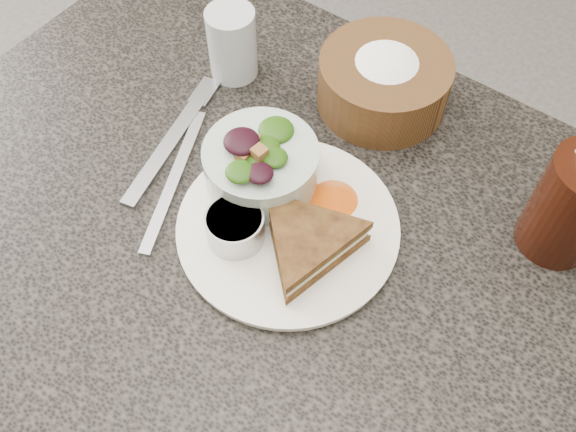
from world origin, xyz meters
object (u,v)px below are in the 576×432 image
(dining_table, at_px, (287,352))
(water_glass, at_px, (232,43))
(salad_bowl, at_px, (261,160))
(cola_glass, at_px, (575,203))
(dressing_ramekin, at_px, (235,227))
(bread_basket, at_px, (385,75))
(sandwich, at_px, (308,242))
(dinner_plate, at_px, (288,228))

(dining_table, xyz_separation_m, water_glass, (-0.21, 0.17, 0.42))
(salad_bowl, bearing_deg, cola_glass, 23.50)
(dressing_ramekin, distance_m, cola_glass, 0.37)
(salad_bowl, height_order, water_glass, water_glass)
(cola_glass, distance_m, water_glass, 0.47)
(bread_basket, relative_size, water_glass, 1.72)
(dressing_ramekin, relative_size, water_glass, 0.67)
(salad_bowl, bearing_deg, dining_table, -29.66)
(dressing_ramekin, xyz_separation_m, cola_glass, (0.29, 0.22, 0.04))
(cola_glass, relative_size, water_glass, 1.48)
(dining_table, bearing_deg, sandwich, -17.70)
(dining_table, distance_m, cola_glass, 0.54)
(dressing_ramekin, bearing_deg, bread_basket, 86.29)
(dinner_plate, height_order, salad_bowl, salad_bowl)
(dinner_plate, distance_m, sandwich, 0.05)
(dinner_plate, xyz_separation_m, sandwich, (0.04, -0.01, 0.02))
(cola_glass, bearing_deg, dinner_plate, -146.00)
(sandwich, height_order, dressing_ramekin, same)
(bread_basket, bearing_deg, sandwich, -77.13)
(sandwich, distance_m, water_glass, 0.31)
(sandwich, xyz_separation_m, dressing_ramekin, (-0.08, -0.03, 0.00))
(dinner_plate, distance_m, bread_basket, 0.24)
(dinner_plate, relative_size, salad_bowl, 1.89)
(dining_table, relative_size, salad_bowl, 7.43)
(water_glass, bearing_deg, dressing_ramekin, -50.73)
(dinner_plate, distance_m, water_glass, 0.27)
(cola_glass, height_order, water_glass, cola_glass)
(bread_basket, xyz_separation_m, water_glass, (-0.19, -0.07, 0.00))
(dinner_plate, relative_size, dressing_ramekin, 3.84)
(sandwich, distance_m, bread_basket, 0.26)
(dining_table, height_order, sandwich, sandwich)
(sandwich, distance_m, dressing_ramekin, 0.08)
(dinner_plate, relative_size, sandwich, 1.75)
(dinner_plate, bearing_deg, bread_basket, 94.81)
(dressing_ramekin, height_order, water_glass, water_glass)
(dining_table, bearing_deg, cola_glass, 34.51)
(dinner_plate, xyz_separation_m, dressing_ramekin, (-0.04, -0.05, 0.03))
(salad_bowl, distance_m, dressing_ramekin, 0.09)
(dressing_ramekin, height_order, cola_glass, cola_glass)
(bread_basket, height_order, cola_glass, cola_glass)
(bread_basket, distance_m, cola_glass, 0.28)
(bread_basket, bearing_deg, cola_glass, -13.75)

